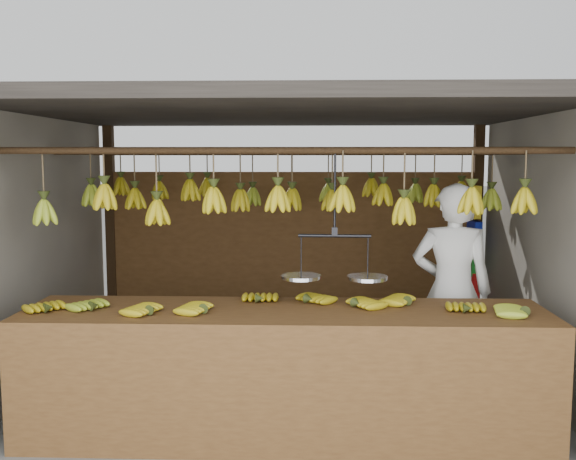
{
  "coord_description": "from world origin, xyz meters",
  "views": [
    {
      "loc": [
        0.2,
        -5.46,
        1.95
      ],
      "look_at": [
        0.0,
        0.3,
        1.3
      ],
      "focal_mm": 40.0,
      "sensor_mm": 36.0,
      "label": 1
    }
  ],
  "objects": [
    {
      "name": "ground",
      "position": [
        0.0,
        0.0,
        0.0
      ],
      "size": [
        80.0,
        80.0,
        0.0
      ],
      "primitive_type": "plane",
      "color": "#5B5B57"
    },
    {
      "name": "stall",
      "position": [
        0.0,
        0.33,
        1.97
      ],
      "size": [
        4.3,
        3.3,
        2.4
      ],
      "color": "black",
      "rests_on": "ground"
    },
    {
      "name": "counter",
      "position": [
        0.03,
        -1.23,
        0.72
      ],
      "size": [
        3.64,
        0.83,
        0.96
      ],
      "color": "#57361A",
      "rests_on": "ground"
    },
    {
      "name": "hanging_bananas",
      "position": [
        -0.01,
        -0.01,
        1.62
      ],
      "size": [
        3.61,
        2.24,
        0.39
      ],
      "color": "#92A523",
      "rests_on": "ground"
    },
    {
      "name": "balance_scale",
      "position": [
        0.37,
        -1.0,
        1.16
      ],
      "size": [
        0.74,
        0.29,
        0.9
      ],
      "color": "black",
      "rests_on": "ground"
    },
    {
      "name": "vendor",
      "position": [
        1.35,
        -0.34,
        0.88
      ],
      "size": [
        0.7,
        0.51,
        1.75
      ],
      "primitive_type": "imported",
      "rotation": [
        0.0,
        0.0,
        2.99
      ],
      "color": "white",
      "rests_on": "ground"
    },
    {
      "name": "bag_bundles",
      "position": [
        1.94,
        1.35,
        1.02
      ],
      "size": [
        0.08,
        0.26,
        1.26
      ],
      "color": "yellow",
      "rests_on": "ground"
    }
  ]
}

